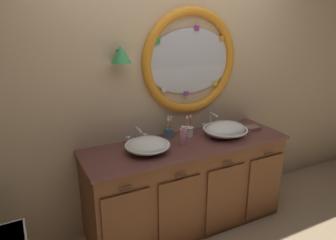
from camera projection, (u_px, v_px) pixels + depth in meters
ground_plane at (199, 239)px, 2.96m from camera, size 14.00×14.00×0.00m
back_wall_assembly at (171, 86)px, 3.03m from camera, size 6.40×0.26×2.60m
vanity_counter at (186, 184)px, 3.04m from camera, size 1.91×0.62×0.86m
sink_basin_left at (148, 145)px, 2.68m from camera, size 0.39×0.39×0.12m
sink_basin_right at (225, 129)px, 3.03m from camera, size 0.42×0.42×0.14m
faucet_set_left at (137, 136)px, 2.88m from camera, size 0.21×0.13×0.15m
faucet_set_right at (211, 122)px, 3.23m from camera, size 0.22×0.13×0.17m
toothbrush_holder_left at (169, 132)px, 3.02m from camera, size 0.09×0.09×0.21m
toothbrush_holder_right at (189, 131)px, 3.05m from camera, size 0.09×0.09×0.20m
soap_dispenser at (183, 136)px, 2.84m from camera, size 0.06×0.07×0.18m
folded_hand_towel at (252, 128)px, 3.22m from camera, size 0.15×0.12×0.03m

